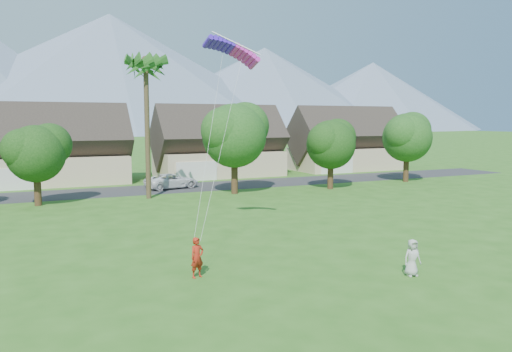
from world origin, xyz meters
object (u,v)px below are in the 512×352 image
kite_flyer (197,257)px  parafoil_kite (232,49)px  watcher (412,258)px  parked_car (172,181)px

kite_flyer → parafoil_kite: size_ratio=0.56×
kite_flyer → watcher: (8.77, -3.76, -0.07)m
kite_flyer → watcher: kite_flyer is taller
watcher → parafoil_kite: 14.77m
kite_flyer → parafoil_kite: bearing=39.2°
kite_flyer → parafoil_kite: parafoil_kite is taller
kite_flyer → parafoil_kite: 12.37m
parked_car → parafoil_kite: parafoil_kite is taller
watcher → parafoil_kite: parafoil_kite is taller
watcher → kite_flyer: bearing=164.3°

